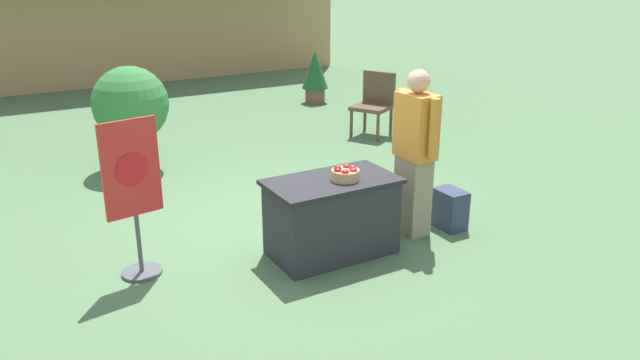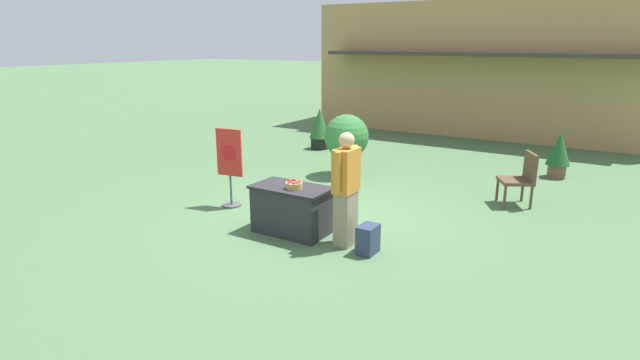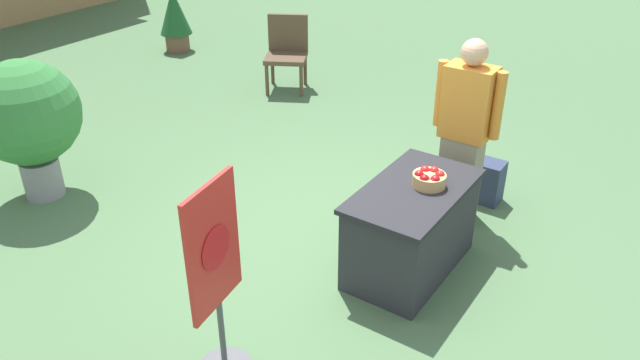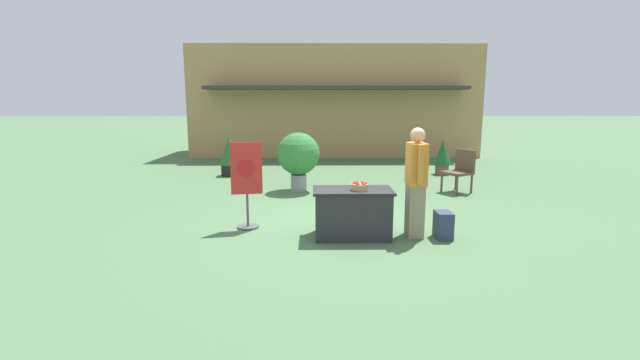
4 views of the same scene
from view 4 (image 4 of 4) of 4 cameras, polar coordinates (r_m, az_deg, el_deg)
name	(u,v)px [view 4 (image 4 of 4)]	position (r m, az deg, el deg)	size (l,w,h in m)	color
ground_plane	(345,223)	(7.54, 3.41, -5.69)	(120.00, 120.00, 0.00)	#4C7047
storefront_building	(333,102)	(17.90, 1.78, 10.35)	(10.97, 4.79, 4.17)	tan
display_table	(352,213)	(6.68, 4.35, -4.40)	(1.23, 0.69, 0.76)	#2D2D33
apple_basket	(360,186)	(6.53, 5.36, -0.81)	(0.26, 0.26, 0.13)	tan
person_visitor	(416,182)	(6.74, 12.66, -0.24)	(0.26, 0.61, 1.70)	gray
backpack	(443,225)	(6.90, 16.11, -5.79)	(0.24, 0.34, 0.42)	#2D3856
poster_board	(247,183)	(7.15, -9.74, -0.39)	(0.51, 0.36, 1.44)	#4C4C51
patio_chair	(460,169)	(10.47, 18.22, 1.45)	(0.75, 0.75, 1.00)	brown
potted_plant_far_right	(230,155)	(12.47, -11.96, 3.30)	(0.58, 0.58, 1.14)	black
potted_plant_far_left	(298,155)	(10.06, -2.89, 3.32)	(1.00, 1.00, 1.39)	gray
potted_plant_near_right	(443,155)	(12.93, 16.03, 3.17)	(0.51, 0.51, 1.01)	brown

